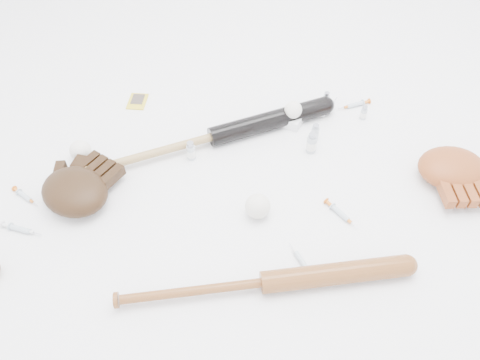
{
  "coord_description": "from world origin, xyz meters",
  "views": [
    {
      "loc": [
        0.03,
        -0.99,
        1.18
      ],
      "look_at": [
        -0.0,
        0.0,
        0.06
      ],
      "focal_mm": 35.0,
      "sensor_mm": 36.0,
      "label": 1
    }
  ],
  "objects_px": {
    "bat_wood": "(264,282)",
    "pedestal": "(292,120)",
    "glove_dark": "(75,191)",
    "bat_dark": "(213,137)"
  },
  "relations": [
    {
      "from": "bat_wood",
      "to": "pedestal",
      "type": "xyz_separation_m",
      "value": [
        0.11,
        0.69,
        -0.01
      ]
    },
    {
      "from": "glove_dark",
      "to": "bat_wood",
      "type": "bearing_deg",
      "value": 5.52
    },
    {
      "from": "bat_dark",
      "to": "glove_dark",
      "type": "xyz_separation_m",
      "value": [
        -0.42,
        -0.28,
        0.01
      ]
    },
    {
      "from": "glove_dark",
      "to": "bat_dark",
      "type": "bearing_deg",
      "value": 65.15
    },
    {
      "from": "bat_dark",
      "to": "pedestal",
      "type": "xyz_separation_m",
      "value": [
        0.29,
        0.11,
        -0.02
      ]
    },
    {
      "from": "bat_wood",
      "to": "pedestal",
      "type": "relative_size",
      "value": 12.47
    },
    {
      "from": "bat_wood",
      "to": "glove_dark",
      "type": "height_order",
      "value": "glove_dark"
    },
    {
      "from": "bat_dark",
      "to": "pedestal",
      "type": "bearing_deg",
      "value": -2.38
    },
    {
      "from": "glove_dark",
      "to": "pedestal",
      "type": "bearing_deg",
      "value": 60.63
    },
    {
      "from": "pedestal",
      "to": "glove_dark",
      "type": "bearing_deg",
      "value": -150.97
    }
  ]
}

